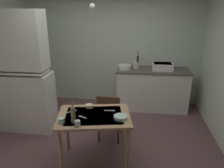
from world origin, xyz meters
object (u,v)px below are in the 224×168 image
object	(u,v)px
hutch_cabinet	(23,77)
dining_table	(94,122)
sink_basin	(162,66)
mixing_bowl_counter	(125,67)
mug_dark	(77,124)
chair_far_side	(110,116)
hand_pump	(138,61)
glass_bottle	(73,115)
serving_bowl_wide	(120,117)

from	to	relation	value
hutch_cabinet	dining_table	world-z (taller)	hutch_cabinet
sink_basin	mixing_bowl_counter	bearing A→B (deg)	-176.52
mug_dark	sink_basin	bearing A→B (deg)	61.42
dining_table	sink_basin	bearing A→B (deg)	60.69
hutch_cabinet	chair_far_side	size ratio (longest dim) A/B	2.54
dining_table	mug_dark	distance (m)	0.39
mixing_bowl_counter	dining_table	bearing A→B (deg)	-98.75
sink_basin	hand_pump	world-z (taller)	hand_pump
hutch_cabinet	chair_far_side	xyz separation A→B (m)	(1.60, -0.20, -0.56)
hutch_cabinet	sink_basin	bearing A→B (deg)	24.87
dining_table	mixing_bowl_counter	bearing A→B (deg)	81.25
chair_far_side	hand_pump	bearing A→B (deg)	73.13
hutch_cabinet	mixing_bowl_counter	distance (m)	2.10
chair_far_side	mug_dark	size ratio (longest dim) A/B	10.53
hutch_cabinet	hand_pump	world-z (taller)	hutch_cabinet
mixing_bowl_counter	hutch_cabinet	bearing A→B (deg)	-146.91
mug_dark	glass_bottle	world-z (taller)	glass_bottle
hutch_cabinet	glass_bottle	bearing A→B (deg)	-39.96
hand_pump	mixing_bowl_counter	world-z (taller)	hand_pump
serving_bowl_wide	hand_pump	bearing A→B (deg)	84.59
hand_pump	mixing_bowl_counter	distance (m)	0.32
hutch_cabinet	hand_pump	distance (m)	2.39
sink_basin	mixing_bowl_counter	distance (m)	0.82
sink_basin	serving_bowl_wide	xyz separation A→B (m)	(-0.74, -2.06, -0.20)
hand_pump	dining_table	bearing A→B (deg)	-105.82
hutch_cabinet	glass_bottle	distance (m)	1.62
sink_basin	hand_pump	xyz separation A→B (m)	(-0.54, 0.05, 0.09)
hand_pump	serving_bowl_wide	size ratio (longest dim) A/B	2.09
glass_bottle	serving_bowl_wide	bearing A→B (deg)	15.86
sink_basin	hutch_cabinet	bearing A→B (deg)	-155.13
sink_basin	dining_table	bearing A→B (deg)	-119.31
dining_table	glass_bottle	xyz separation A→B (m)	(-0.23, -0.23, 0.23)
hand_pump	chair_far_side	xyz separation A→B (m)	(-0.44, -1.44, -0.63)
dining_table	chair_far_side	xyz separation A→B (m)	(0.14, 0.60, -0.20)
mixing_bowl_counter	serving_bowl_wide	xyz separation A→B (m)	(0.08, -2.01, -0.17)
hutch_cabinet	mug_dark	world-z (taller)	hutch_cabinet
hand_pump	dining_table	xyz separation A→B (m)	(-0.58, -2.04, -0.43)
mixing_bowl_counter	mug_dark	distance (m)	2.32
serving_bowl_wide	mug_dark	xyz separation A→B (m)	(-0.52, -0.26, 0.02)
mug_dark	hand_pump	bearing A→B (deg)	73.02
mixing_bowl_counter	chair_far_side	size ratio (longest dim) A/B	0.32
hand_pump	chair_far_side	world-z (taller)	hand_pump
serving_bowl_wide	chair_far_side	bearing A→B (deg)	109.84
chair_far_side	serving_bowl_wide	xyz separation A→B (m)	(0.24, -0.66, 0.33)
hutch_cabinet	sink_basin	size ratio (longest dim) A/B	4.98
hutch_cabinet	dining_table	xyz separation A→B (m)	(1.46, -0.80, -0.37)
serving_bowl_wide	glass_bottle	size ratio (longest dim) A/B	0.66
mixing_bowl_counter	mug_dark	bearing A→B (deg)	-101.06
hutch_cabinet	serving_bowl_wide	distance (m)	2.05
sink_basin	mixing_bowl_counter	size ratio (longest dim) A/B	1.60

